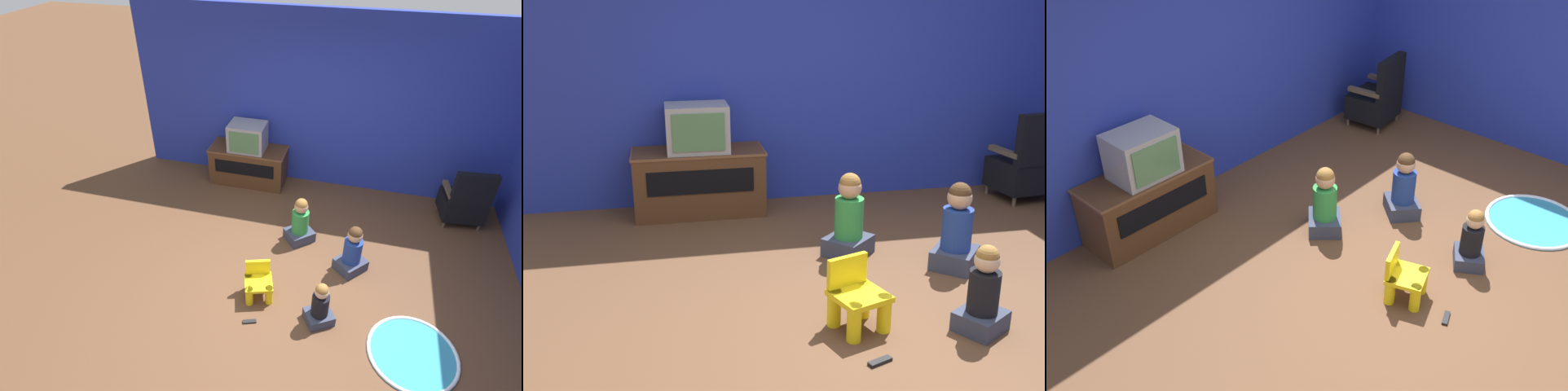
{
  "view_description": "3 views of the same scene",
  "coord_description": "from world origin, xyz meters",
  "views": [
    {
      "loc": [
        0.54,
        -3.2,
        3.75
      ],
      "look_at": [
        -0.56,
        0.85,
        0.77
      ],
      "focal_mm": 28.0,
      "sensor_mm": 36.0,
      "label": 1
    },
    {
      "loc": [
        -1.45,
        -3.29,
        1.98
      ],
      "look_at": [
        -0.65,
        0.65,
        0.65
      ],
      "focal_mm": 42.0,
      "sensor_mm": 36.0,
      "label": 2
    },
    {
      "loc": [
        -3.69,
        -2.01,
        3.47
      ],
      "look_at": [
        -0.59,
        0.77,
        0.75
      ],
      "focal_mm": 42.0,
      "sensor_mm": 36.0,
      "label": 3
    }
  ],
  "objects": [
    {
      "name": "ground_plane",
      "position": [
        0.0,
        0.0,
        0.0
      ],
      "size": [
        30.0,
        30.0,
        0.0
      ],
      "primitive_type": "plane",
      "color": "brown"
    },
    {
      "name": "child_watching_right",
      "position": [
        -0.06,
        1.02,
        0.29
      ],
      "size": [
        0.46,
        0.46,
        0.68
      ],
      "rotation": [
        0.0,
        0.0,
        0.73
      ],
      "color": "#33384C",
      "rests_on": "ground_plane"
    },
    {
      "name": "black_armchair",
      "position": [
        2.11,
        2.02,
        0.35
      ],
      "size": [
        0.61,
        0.58,
        0.91
      ],
      "rotation": [
        0.0,
        0.0,
        3.26
      ],
      "color": "brown",
      "rests_on": "ground_plane"
    },
    {
      "name": "tv_cabinet",
      "position": [
        -1.15,
        2.26,
        0.32
      ],
      "size": [
        1.22,
        0.53,
        0.61
      ],
      "color": "#4C2D19",
      "rests_on": "ground_plane"
    },
    {
      "name": "wall_back",
      "position": [
        -0.09,
        2.6,
        1.35
      ],
      "size": [
        5.82,
        0.12,
        2.69
      ],
      "color": "#23339E",
      "rests_on": "ground_plane"
    },
    {
      "name": "child_watching_center",
      "position": [
        0.4,
        -0.26,
        0.25
      ],
      "size": [
        0.38,
        0.37,
        0.57
      ],
      "rotation": [
        0.0,
        0.0,
        0.56
      ],
      "color": "#33384C",
      "rests_on": "ground_plane"
    },
    {
      "name": "television",
      "position": [
        -1.15,
        2.24,
        0.83
      ],
      "size": [
        0.56,
        0.44,
        0.43
      ],
      "color": "#939399",
      "rests_on": "tv_cabinet"
    },
    {
      "name": "child_watching_left",
      "position": [
        0.67,
        0.63,
        0.29
      ],
      "size": [
        0.45,
        0.46,
        0.67
      ],
      "rotation": [
        0.0,
        0.0,
        0.85
      ],
      "color": "#33384C",
      "rests_on": "ground_plane"
    },
    {
      "name": "yellow_kid_chair",
      "position": [
        -0.34,
        -0.07,
        0.18
      ],
      "size": [
        0.39,
        0.38,
        0.44
      ],
      "rotation": [
        0.0,
        0.0,
        0.32
      ],
      "color": "yellow",
      "rests_on": "ground_plane"
    },
    {
      "name": "play_mat",
      "position": [
        1.4,
        -0.42,
        0.01
      ],
      "size": [
        0.93,
        0.93,
        0.04
      ],
      "color": "teal",
      "rests_on": "ground_plane"
    },
    {
      "name": "remote_control",
      "position": [
        -0.33,
        -0.48,
        0.01
      ],
      "size": [
        0.16,
        0.09,
        0.02
      ],
      "rotation": [
        0.0,
        0.0,
        0.36
      ],
      "color": "black",
      "rests_on": "ground_plane"
    }
  ]
}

